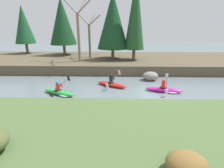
{
  "coord_description": "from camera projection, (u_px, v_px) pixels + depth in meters",
  "views": [
    {
      "loc": [
        -2.3,
        -12.16,
        4.8
      ],
      "look_at": [
        -2.62,
        0.48,
        0.55
      ],
      "focal_mm": 28.0,
      "sensor_mm": 36.0,
      "label": 1
    }
  ],
  "objects": [
    {
      "name": "shrub_clump_second",
      "position": [
        186.0,
        164.0,
        5.23
      ],
      "size": [
        1.24,
        1.03,
        0.67
      ],
      "color": "brown",
      "rests_on": "riverbank_near"
    },
    {
      "name": "conifer_tree_far_left",
      "position": [
        23.0,
        25.0,
        23.88
      ],
      "size": [
        2.76,
        2.76,
        6.41
      ],
      "color": "brown",
      "rests_on": "riverbank_far"
    },
    {
      "name": "kayaker_middle",
      "position": [
        112.0,
        84.0,
        14.4
      ],
      "size": [
        2.64,
        1.97,
        1.2
      ],
      "rotation": [
        0.0,
        0.0,
        -0.52
      ],
      "color": "red",
      "rests_on": "ground"
    },
    {
      "name": "kayaker_lead",
      "position": [
        165.0,
        90.0,
        13.2
      ],
      "size": [
        2.78,
        2.05,
        1.2
      ],
      "rotation": [
        0.0,
        0.0,
        -0.25
      ],
      "color": "#C61999",
      "rests_on": "ground"
    },
    {
      "name": "bare_tree_upstream",
      "position": [
        79.0,
        32.0,
        18.58
      ],
      "size": [
        3.72,
        3.67,
        6.75
      ],
      "color": "#7A664C",
      "rests_on": "riverbank_far"
    },
    {
      "name": "bare_tree_mid_upstream",
      "position": [
        90.0,
        37.0,
        20.99
      ],
      "size": [
        2.93,
        2.89,
        5.25
      ],
      "color": "#7A664C",
      "rests_on": "riverbank_far"
    },
    {
      "name": "riverbank_far",
      "position": [
        135.0,
        62.0,
        21.84
      ],
      "size": [
        44.0,
        9.94,
        1.0
      ],
      "color": "brown",
      "rests_on": "ground"
    },
    {
      "name": "boulder_midstream",
      "position": [
        150.0,
        76.0,
        16.02
      ],
      "size": [
        1.42,
        1.11,
        0.8
      ],
      "color": "gray",
      "rests_on": "ground"
    },
    {
      "name": "kayaker_trailing",
      "position": [
        60.0,
        92.0,
        12.67
      ],
      "size": [
        2.7,
        1.95,
        1.2
      ],
      "rotation": [
        0.0,
        0.0,
        -0.44
      ],
      "color": "green",
      "rests_on": "ground"
    },
    {
      "name": "ground_plane",
      "position": [
        147.0,
        93.0,
        13.0
      ],
      "size": [
        90.0,
        90.0,
        0.0
      ],
      "primitive_type": "plane",
      "color": "slate"
    },
    {
      "name": "conifer_tree_mid_left",
      "position": [
        113.0,
        21.0,
        19.56
      ],
      "size": [
        3.59,
        3.59,
        7.33
      ],
      "color": "brown",
      "rests_on": "riverbank_far"
    },
    {
      "name": "conifer_tree_left",
      "position": [
        62.0,
        21.0,
        22.56
      ],
      "size": [
        3.47,
        3.47,
        7.23
      ],
      "color": "brown",
      "rests_on": "riverbank_far"
    },
    {
      "name": "conifer_tree_centre",
      "position": [
        135.0,
        12.0,
        18.77
      ],
      "size": [
        2.22,
        2.22,
        9.12
      ],
      "color": "brown",
      "rests_on": "riverbank_far"
    },
    {
      "name": "riverbank_near",
      "position": [
        171.0,
        141.0,
        7.2
      ],
      "size": [
        44.0,
        7.58,
        0.53
      ],
      "color": "#4C6638",
      "rests_on": "ground"
    }
  ]
}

